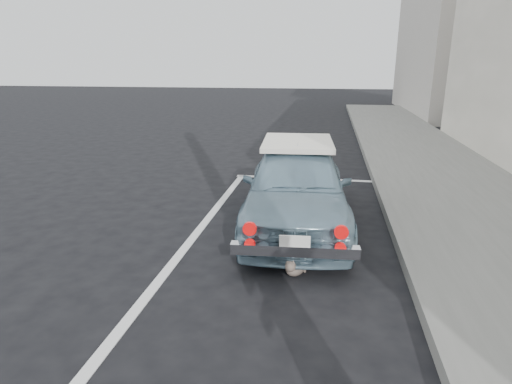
% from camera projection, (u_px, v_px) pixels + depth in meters
% --- Properties ---
extents(building_far, '(3.50, 10.00, 8.00)m').
position_uv_depth(building_far, '(454.00, 25.00, 19.56)').
color(building_far, beige).
rests_on(building_far, ground).
extents(pline_front, '(3.00, 0.12, 0.01)m').
position_uv_depth(pline_front, '(308.00, 179.00, 8.90)').
color(pline_front, silver).
rests_on(pline_front, ground).
extents(pline_side, '(0.12, 7.00, 0.01)m').
position_uv_depth(pline_side, '(191.00, 240.00, 5.81)').
color(pline_side, silver).
rests_on(pline_side, ground).
extents(retro_coupe, '(1.70, 3.73, 1.24)m').
position_uv_depth(retro_coupe, '(297.00, 184.00, 6.21)').
color(retro_coupe, '#7595A8').
rests_on(retro_coupe, ground).
extents(cat, '(0.30, 0.44, 0.25)m').
position_uv_depth(cat, '(295.00, 266.00, 4.83)').
color(cat, '#716356').
rests_on(cat, ground).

